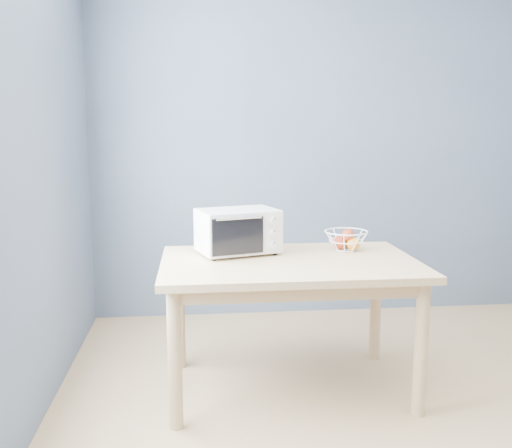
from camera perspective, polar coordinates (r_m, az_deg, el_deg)
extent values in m
cube|color=slate|center=(4.55, 9.37, 7.33)|extent=(4.00, 0.01, 2.60)
cube|color=#D9BA82|center=(3.14, 3.36, -3.97)|extent=(1.40, 0.90, 0.04)
cylinder|color=#D9BA82|center=(2.87, -8.11, -13.28)|extent=(0.07, 0.07, 0.71)
cylinder|color=#D9BA82|center=(3.08, 16.18, -11.95)|extent=(0.07, 0.07, 0.71)
cylinder|color=#D9BA82|center=(3.56, -7.70, -8.69)|extent=(0.07, 0.07, 0.71)
cylinder|color=#D9BA82|center=(3.73, 11.88, -7.95)|extent=(0.07, 0.07, 0.71)
cube|color=beige|center=(3.27, -1.84, -0.64)|extent=(0.51, 0.41, 0.24)
cube|color=black|center=(3.25, -2.80, -0.75)|extent=(0.34, 0.33, 0.19)
cube|color=black|center=(3.11, -1.82, -1.21)|extent=(0.29, 0.10, 0.20)
cylinder|color=silver|center=(3.07, -1.71, 0.57)|extent=(0.26, 0.09, 0.01)
cube|color=beige|center=(3.20, 1.71, -0.86)|extent=(0.12, 0.04, 0.22)
cylinder|color=black|center=(3.13, -4.25, -3.54)|extent=(0.02, 0.02, 0.01)
cylinder|color=black|center=(3.26, 1.93, -2.97)|extent=(0.02, 0.02, 0.01)
cylinder|color=black|center=(3.34, -5.50, -2.73)|extent=(0.02, 0.02, 0.01)
cylinder|color=black|center=(3.46, 0.36, -2.23)|extent=(0.02, 0.02, 0.01)
cylinder|color=silver|center=(3.17, 1.81, 0.31)|extent=(0.05, 0.03, 0.04)
cylinder|color=silver|center=(3.19, 1.80, -0.90)|extent=(0.05, 0.03, 0.04)
cylinder|color=silver|center=(3.20, 1.79, -2.10)|extent=(0.05, 0.03, 0.04)
torus|color=white|center=(3.39, 9.00, -0.74)|extent=(0.33, 0.33, 0.01)
torus|color=white|center=(3.40, 8.98, -1.65)|extent=(0.26, 0.26, 0.01)
torus|color=white|center=(3.41, 8.96, -2.55)|extent=(0.16, 0.16, 0.01)
sphere|color=red|center=(3.40, 8.36, -1.88)|extent=(0.08, 0.08, 0.08)
sphere|color=orange|center=(3.40, 9.71, -1.98)|extent=(0.08, 0.08, 0.08)
sphere|color=#EAA85B|center=(3.45, 8.84, -1.78)|extent=(0.08, 0.08, 0.08)
sphere|color=red|center=(3.39, 9.18, -1.08)|extent=(0.07, 0.07, 0.07)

